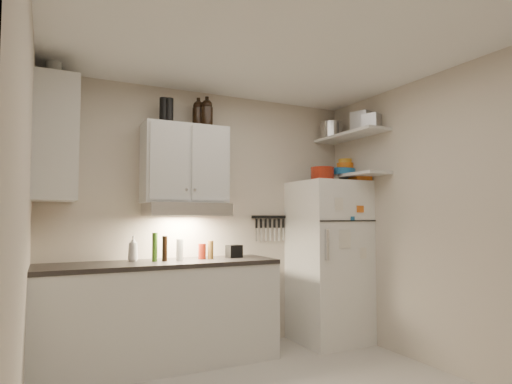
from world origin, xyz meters
name	(u,v)px	position (x,y,z in m)	size (l,w,h in m)	color
ceiling	(280,39)	(0.00, 0.00, 2.61)	(3.20, 3.00, 0.02)	white
back_wall	(208,219)	(0.00, 1.51, 1.30)	(3.20, 0.02, 2.60)	beige
left_wall	(21,220)	(-1.61, 0.00, 1.30)	(0.02, 3.00, 2.60)	beige
right_wall	(441,219)	(1.61, 0.00, 1.30)	(0.02, 3.00, 2.60)	beige
base_cabinet	(161,316)	(-0.55, 1.20, 0.44)	(2.10, 0.60, 0.88)	silver
countertop	(161,264)	(-0.55, 1.20, 0.90)	(2.10, 0.62, 0.04)	black
upper_cabinet	(185,164)	(-0.30, 1.33, 1.83)	(0.80, 0.33, 0.75)	silver
side_cabinet	(56,140)	(-1.44, 1.20, 1.95)	(0.33, 0.55, 1.00)	silver
range_hood	(186,209)	(-0.30, 1.27, 1.39)	(0.76, 0.46, 0.12)	silver
fridge	(329,261)	(1.25, 1.16, 0.85)	(0.70, 0.68, 1.70)	white
shelf_hi	(350,136)	(1.45, 1.02, 2.20)	(0.30, 0.95, 0.03)	silver
shelf_lo	(351,176)	(1.45, 1.02, 1.76)	(0.30, 0.95, 0.03)	silver
knife_strip	(269,217)	(0.70, 1.49, 1.32)	(0.42, 0.02, 0.03)	black
dutch_oven	(322,174)	(1.11, 1.07, 1.77)	(0.24, 0.24, 0.14)	maroon
book_stack	(360,178)	(1.52, 0.95, 1.74)	(0.17, 0.22, 0.07)	orange
spice_jar	(336,177)	(1.31, 1.09, 1.75)	(0.06, 0.06, 0.10)	silver
stock_pot	(331,131)	(1.42, 1.31, 2.31)	(0.26, 0.26, 0.18)	silver
tin_a	(363,123)	(1.52, 0.89, 2.32)	(0.22, 0.19, 0.22)	#AAAAAD
tin_b	(372,122)	(1.51, 0.74, 2.30)	(0.16, 0.16, 0.16)	#AAAAAD
bowl_teal	(340,173)	(1.50, 1.27, 1.82)	(0.24, 0.24, 0.10)	#19588D
bowl_orange	(345,166)	(1.55, 1.24, 1.90)	(0.19, 0.19, 0.06)	orange
bowl_yellow	(345,161)	(1.55, 1.24, 1.95)	(0.15, 0.15, 0.05)	gold
plates	(344,172)	(1.38, 1.05, 1.81)	(0.25, 0.25, 0.06)	#19588D
growler_a	(198,114)	(-0.16, 1.37, 2.34)	(0.12, 0.12, 0.28)	black
growler_b	(207,113)	(-0.09, 1.30, 2.34)	(0.12, 0.12, 0.28)	black
thermos_a	(169,111)	(-0.47, 1.29, 2.32)	(0.08, 0.08, 0.24)	black
thermos_b	(164,111)	(-0.52, 1.31, 2.32)	(0.08, 0.08, 0.24)	black
side_jar	(54,70)	(-1.46, 1.22, 2.54)	(0.13, 0.13, 0.17)	silver
soap_bottle	(133,247)	(-0.78, 1.34, 1.05)	(0.10, 0.10, 0.26)	silver
pepper_mill	(211,250)	(-0.07, 1.22, 1.01)	(0.05, 0.05, 0.17)	brown
oil_bottle	(155,247)	(-0.60, 1.23, 1.05)	(0.05, 0.05, 0.26)	#3B6F1B
vinegar_bottle	(165,249)	(-0.52, 1.21, 1.03)	(0.05, 0.05, 0.23)	black
clear_bottle	(180,250)	(-0.37, 1.23, 1.02)	(0.06, 0.06, 0.19)	silver
red_jar	(202,251)	(-0.15, 1.25, 0.99)	(0.07, 0.07, 0.15)	maroon
caddy	(234,251)	(0.18, 1.26, 0.98)	(0.14, 0.10, 0.12)	black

